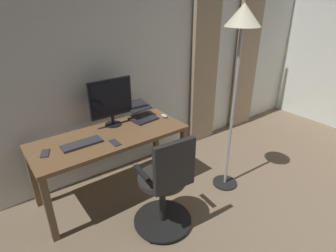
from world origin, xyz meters
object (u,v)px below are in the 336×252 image
desk (111,143)px  computer_mouse (164,116)px  office_chair (166,188)px  computer_monitor (111,100)px  cell_phone_by_monitor (45,153)px  floor_lamp (241,37)px  laptop (141,114)px  computer_keyboard (82,144)px  cell_phone_face_up (115,143)px

desk → computer_mouse: computer_mouse is taller
office_chair → computer_monitor: 1.12m
computer_monitor → cell_phone_by_monitor: size_ratio=3.61×
computer_mouse → floor_lamp: (-0.39, 0.69, 0.93)m
desk → computer_monitor: bearing=-123.5°
laptop → floor_lamp: size_ratio=0.19×
desk → computer_keyboard: size_ratio=4.15×
computer_monitor → computer_mouse: size_ratio=5.20×
cell_phone_face_up → floor_lamp: (-1.14, 0.47, 0.94)m
laptop → computer_monitor: bearing=-12.1°
desk → office_chair: office_chair is taller
office_chair → cell_phone_by_monitor: size_ratio=6.95×
laptop → cell_phone_by_monitor: bearing=1.9°
office_chair → floor_lamp: floor_lamp is taller
cell_phone_by_monitor → cell_phone_face_up: 0.63m
office_chair → laptop: 1.05m
office_chair → computer_keyboard: size_ratio=2.63×
office_chair → computer_mouse: (-0.57, -0.81, 0.27)m
office_chair → computer_keyboard: 0.91m
computer_monitor → laptop: (-0.34, 0.04, -0.24)m
cell_phone_face_up → floor_lamp: floor_lamp is taller
floor_lamp → desk: bearing=-30.6°
desk → cell_phone_face_up: 0.21m
cell_phone_face_up → office_chair: bearing=106.3°
office_chair → computer_monitor: bearing=95.4°
computer_monitor → cell_phone_by_monitor: 0.85m
desk → computer_mouse: 0.72m
computer_monitor → laptop: size_ratio=1.38×
computer_monitor → cell_phone_face_up: size_ratio=3.61×
computer_keyboard → laptop: size_ratio=1.01×
computer_monitor → desk: bearing=56.5°
computer_keyboard → cell_phone_by_monitor: (0.33, -0.04, -0.01)m
computer_mouse → cell_phone_by_monitor: computer_mouse is taller
desk → computer_keyboard: 0.33m
laptop → computer_mouse: laptop is taller
floor_lamp → office_chair: bearing=7.3°
laptop → floor_lamp: (-0.62, 0.82, 0.89)m
desk → cell_phone_by_monitor: cell_phone_by_monitor is taller
desk → computer_monitor: computer_monitor is taller
cell_phone_by_monitor → floor_lamp: (-1.74, 0.67, 0.94)m
desk → office_chair: 0.80m
computer_keyboard → computer_mouse: computer_mouse is taller
office_chair → cell_phone_by_monitor: 1.14m
computer_monitor → cell_phone_by_monitor: bearing=13.8°
desk → computer_keyboard: bearing=5.1°
office_chair → computer_mouse: bearing=60.0°
laptop → desk: bearing=13.7°
cell_phone_face_up → floor_lamp: bearing=157.1°
office_chair → laptop: (-0.34, -0.94, 0.31)m
computer_mouse → office_chair: bearing=54.7°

